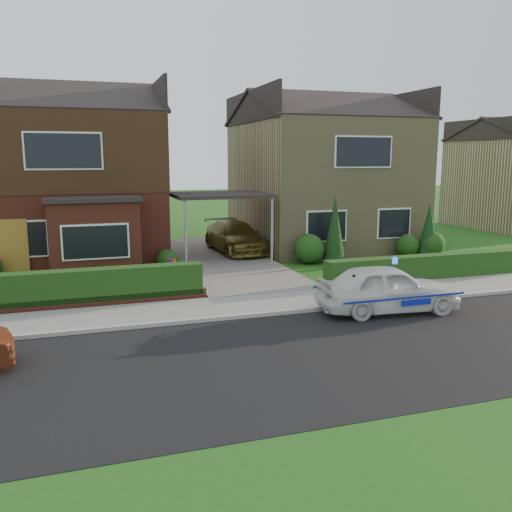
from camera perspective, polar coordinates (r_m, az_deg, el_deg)
name	(u,v)px	position (r m, az deg, el deg)	size (l,w,h in m)	color
ground	(346,351)	(12.19, 9.50, -9.87)	(120.00, 120.00, 0.00)	#1C4913
road	(346,351)	(12.19, 9.50, -9.87)	(60.00, 6.00, 0.02)	black
kerb	(294,312)	(14.80, 4.04, -5.86)	(60.00, 0.16, 0.12)	#9E9993
sidewalk	(281,302)	(15.74, 2.60, -4.88)	(60.00, 2.00, 0.10)	slate
driveway	(221,260)	(22.17, -3.69, -0.39)	(3.80, 12.00, 0.12)	#666059
house_left	(67,166)	(24.01, -19.26, 8.90)	(7.50, 9.53, 7.25)	brown
house_right	(322,168)	(26.57, 6.91, 9.16)	(7.50, 8.06, 7.25)	#97855D
carport_link	(221,196)	(21.79, -3.74, 6.31)	(3.80, 3.00, 2.77)	black
dwarf_wall	(70,304)	(15.92, -19.04, -4.79)	(7.70, 0.25, 0.36)	brown
hedge_left	(70,309)	(16.11, -18.99, -5.28)	(7.50, 0.55, 0.90)	#193711
hedge_right	(425,281)	(19.53, 17.41, -2.50)	(7.50, 0.55, 0.80)	#193711
shrub_left_mid	(124,258)	(19.77, -13.77, -0.21)	(1.32, 1.32, 1.32)	#193711
shrub_left_near	(168,261)	(20.28, -9.30, -0.48)	(0.84, 0.84, 0.84)	#193711
shrub_right_near	(309,249)	(21.61, 5.60, 0.76)	(1.20, 1.20, 1.20)	#193711
shrub_right_mid	(407,246)	(23.91, 15.66, 1.06)	(0.96, 0.96, 0.96)	#193711
shrub_right_far	(432,244)	(24.23, 18.03, 1.19)	(1.08, 1.08, 1.08)	#193711
conifer_a	(335,231)	(21.74, 8.27, 2.63)	(0.90, 0.90, 2.60)	black
conifer_b	(429,231)	(24.03, 17.71, 2.49)	(0.90, 0.90, 2.20)	black
police_car	(388,289)	(15.18, 13.70, -3.37)	(3.55, 4.00, 1.48)	silver
driveway_car	(235,237)	(23.63, -2.20, 2.03)	(1.82, 4.47, 1.30)	brown
potted_plant_a	(129,282)	(17.49, -13.19, -2.65)	(0.35, 0.24, 0.66)	gray
potted_plant_b	(104,278)	(18.17, -15.67, -2.20)	(0.32, 0.39, 0.71)	gray
potted_plant_c	(173,270)	(18.56, -8.76, -1.45)	(0.48, 0.48, 0.85)	gray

